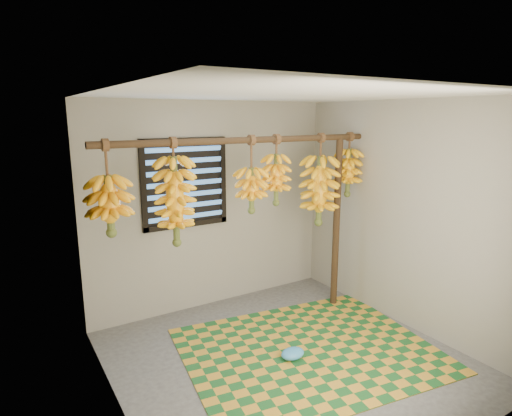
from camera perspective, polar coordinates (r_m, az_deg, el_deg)
floor at (r=4.26m, az=4.14°, el=-19.52°), size 3.00×3.00×0.01m
ceiling at (r=3.63m, az=4.74°, el=14.90°), size 3.00×3.00×0.01m
wall_back at (r=5.03m, az=-5.75°, el=0.27°), size 3.00×0.01×2.40m
wall_left at (r=3.16m, az=-18.40°, el=-7.48°), size 0.01×3.00×2.40m
wall_right at (r=4.79m, az=19.12°, el=-0.94°), size 0.01×3.00×2.40m
window at (r=4.81m, az=-9.42°, el=3.26°), size 1.00×0.04×1.00m
hanging_pole at (r=4.22m, az=-1.09°, el=9.04°), size 3.00×0.06×0.06m
support_post at (r=5.08m, az=10.68°, el=-2.06°), size 0.08×0.08×2.00m
woven_mat at (r=4.40m, az=7.02°, el=-18.29°), size 2.59×2.20×0.01m
plastic_bag at (r=4.23m, az=4.91°, el=-18.76°), size 0.24×0.17×0.10m
banana_bunch_a at (r=3.78m, az=-18.94°, el=0.32°), size 0.35×0.35×0.81m
banana_bunch_b at (r=3.95m, az=-10.71°, el=0.87°), size 0.36×0.36×0.99m
banana_bunch_c at (r=4.29m, az=-0.62°, el=2.42°), size 0.32×0.32×0.78m
banana_bunch_d at (r=4.44m, az=2.70°, el=3.83°), size 0.30×0.30×0.73m
banana_bunch_e at (r=4.82m, az=8.45°, el=2.30°), size 0.42×0.42×1.02m
banana_bunch_f at (r=5.07m, az=12.19°, el=4.67°), size 0.31×0.31×0.73m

